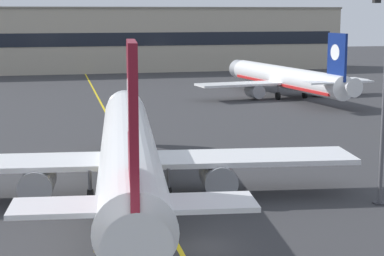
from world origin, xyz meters
name	(u,v)px	position (x,y,z in m)	size (l,w,h in m)	color
ground_plane	(201,248)	(0.00, 0.00, 0.00)	(400.00, 400.00, 0.00)	#353538
taxiway_centreline	(124,145)	(0.00, 30.00, 0.00)	(0.30, 180.00, 0.01)	yellow
airliner_foreground	(129,152)	(-2.41, 10.57, 3.37)	(32.35, 41.46, 11.65)	white
airliner_background	(287,79)	(29.39, 60.80, 2.94)	(28.23, 36.23, 10.17)	white
apron_lamp_post	(384,98)	(14.02, 5.49, 7.29)	(2.24, 0.90, 13.96)	#515156
safety_cone_by_nose_gear	(110,149)	(-1.68, 27.43, 0.26)	(0.44, 0.44, 0.55)	orange
terminal_building	(46,40)	(-4.46, 114.09, 7.01)	(132.06, 12.40, 14.00)	#B2A893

